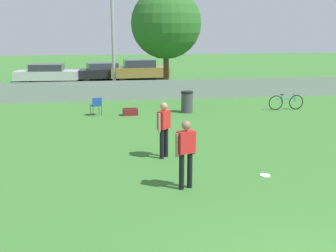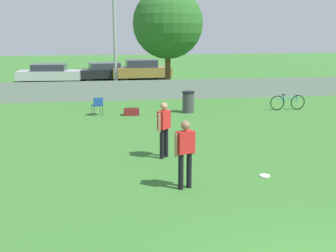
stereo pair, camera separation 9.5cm
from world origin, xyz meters
name	(u,v)px [view 1 (the left image)]	position (x,y,z in m)	size (l,w,h in m)	color
fence_backline	(163,90)	(0.00, 18.00, 0.55)	(24.93, 0.07, 1.21)	gray
light_pole	(112,4)	(-2.58, 19.40, 5.17)	(0.90, 0.36, 8.81)	#9E9EA3
tree_near_pole	(166,24)	(0.44, 19.61, 4.11)	(4.02, 4.02, 6.13)	brown
player_thrower_red	(186,149)	(-1.33, 4.75, 1.00)	(0.55, 0.35, 1.70)	black
player_defender_red	(164,126)	(-1.49, 7.35, 1.00)	(0.45, 0.46, 1.70)	black
frisbee_disc	(265,175)	(0.94, 5.30, 0.01)	(0.28, 0.28, 0.03)	white
folding_chair_sideline	(96,105)	(-3.57, 14.16, 0.49)	(0.55, 0.55, 0.82)	#333338
bicycle_sideline	(286,102)	(5.47, 14.12, 0.37)	(1.75, 0.44, 0.76)	black
trash_bin	(187,102)	(0.61, 14.20, 0.50)	(0.57, 0.57, 1.00)	#3F3F44
gear_bag_sideline	(130,112)	(-2.06, 13.97, 0.16)	(0.69, 0.38, 0.33)	maroon
parked_car_silver	(47,73)	(-7.25, 27.08, 0.65)	(4.65, 2.05, 1.32)	black
parked_car_dark	(102,72)	(-3.23, 27.90, 0.64)	(4.53, 2.44, 1.30)	black
parked_car_tan	(139,70)	(-0.40, 27.79, 0.72)	(4.59, 2.04, 1.51)	black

